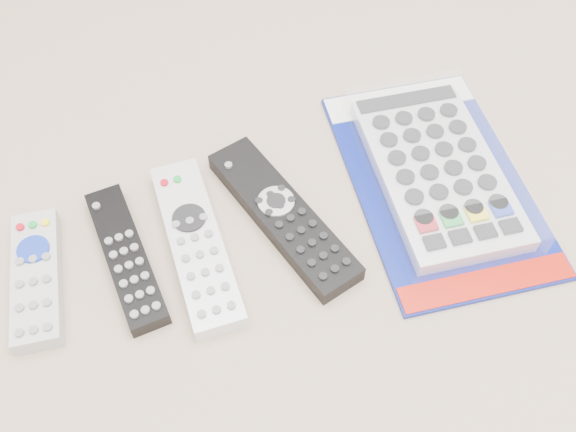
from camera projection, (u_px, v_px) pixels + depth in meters
name	position (u px, v px, depth m)	size (l,w,h in m)	color
remote_small_grey	(37.00, 278.00, 0.66)	(0.08, 0.16, 0.02)	#A9A9AC
remote_slim_black	(126.00, 257.00, 0.68)	(0.04, 0.18, 0.02)	black
remote_silver_dvd	(196.00, 244.00, 0.69)	(0.08, 0.22, 0.02)	silver
remote_large_black	(283.00, 215.00, 0.71)	(0.09, 0.23, 0.02)	black
jumbo_remote_packaged	(438.00, 170.00, 0.74)	(0.25, 0.35, 0.04)	navy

